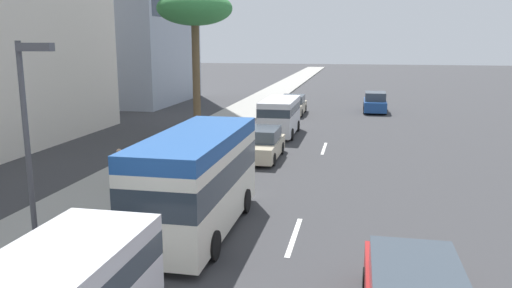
# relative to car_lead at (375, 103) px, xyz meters

# --- Properties ---
(ground_plane) EXTENTS (198.00, 198.00, 0.00)m
(ground_plane) POSITION_rel_car_lead_xyz_m (-9.53, 3.15, -0.80)
(ground_plane) COLOR #38383A
(sidewalk_right) EXTENTS (162.00, 3.75, 0.15)m
(sidewalk_right) POSITION_rel_car_lead_xyz_m (-9.53, 10.89, -0.73)
(sidewalk_right) COLOR #9E9B93
(sidewalk_right) RESTS_ON ground_plane
(lane_stripe_mid) EXTENTS (3.20, 0.16, 0.01)m
(lane_stripe_mid) POSITION_rel_car_lead_xyz_m (-29.03, 3.15, -0.80)
(lane_stripe_mid) COLOR silver
(lane_stripe_mid) RESTS_ON ground_plane
(lane_stripe_far) EXTENTS (3.20, 0.16, 0.01)m
(lane_stripe_far) POSITION_rel_car_lead_xyz_m (-15.72, 3.15, -0.80)
(lane_stripe_far) COLOR silver
(lane_stripe_far) RESTS_ON ground_plane
(car_lead) EXTENTS (4.44, 1.89, 1.70)m
(car_lead) POSITION_rel_car_lead_xyz_m (0.00, 0.00, 0.00)
(car_lead) COLOR #1E478C
(car_lead) RESTS_ON ground_plane
(van_second) EXTENTS (5.25, 2.13, 2.31)m
(van_second) POSITION_rel_car_lead_xyz_m (-12.11, 6.24, 0.53)
(van_second) COLOR silver
(van_second) RESTS_ON ground_plane
(car_third) EXTENTS (4.37, 1.97, 1.56)m
(car_third) POSITION_rel_car_lead_xyz_m (-18.86, 6.18, -0.06)
(car_third) COLOR beige
(car_third) RESTS_ON ground_plane
(car_fourth) EXTENTS (4.64, 1.97, 1.54)m
(car_fourth) POSITION_rel_car_lead_xyz_m (-2.65, 6.65, -0.07)
(car_fourth) COLOR beige
(car_fourth) RESTS_ON ground_plane
(minibus_fifth) EXTENTS (6.97, 2.40, 3.16)m
(minibus_fifth) POSITION_rel_car_lead_xyz_m (-29.13, 6.21, 0.93)
(minibus_fifth) COLOR silver
(minibus_fifth) RESTS_ON ground_plane
(pedestrian_near_lamp) EXTENTS (0.34, 0.38, 1.54)m
(pedestrian_near_lamp) POSITION_rel_car_lead_xyz_m (-25.38, 10.71, 0.19)
(pedestrian_near_lamp) COLOR gold
(pedestrian_near_lamp) RESTS_ON sidewalk_right
(palm_tree) EXTENTS (4.29, 4.29, 8.54)m
(palm_tree) POSITION_rel_car_lead_xyz_m (-15.37, 10.67, 6.77)
(palm_tree) COLOR brown
(palm_tree) RESTS_ON sidewalk_right
(street_lamp) EXTENTS (0.24, 0.97, 5.79)m
(street_lamp) POSITION_rel_car_lead_xyz_m (-32.75, 9.29, 3.00)
(street_lamp) COLOR #4C4C51
(street_lamp) RESTS_ON sidewalk_right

